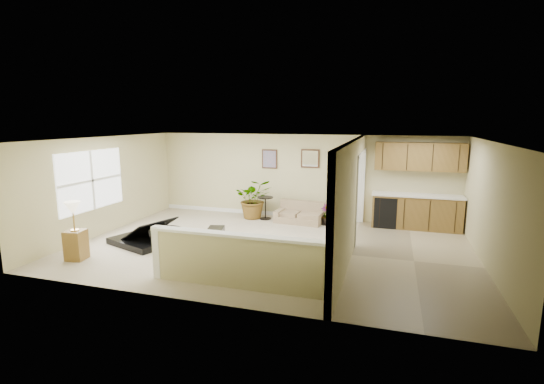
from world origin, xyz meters
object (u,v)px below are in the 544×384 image
(piano, at_px, (147,219))
(palm_plant, at_px, (254,199))
(accent_table, at_px, (265,205))
(small_plant, at_px, (326,216))
(piano_bench, at_px, (215,239))
(loveseat, at_px, (300,212))
(lamp_stand, at_px, (75,235))

(piano, relative_size, palm_plant, 1.44)
(accent_table, xyz_separation_m, small_plant, (1.83, -0.08, -0.19))
(piano_bench, height_order, accent_table, accent_table)
(piano_bench, xyz_separation_m, small_plant, (2.10, 2.84, 0.01))
(loveseat, distance_m, accent_table, 1.06)
(palm_plant, bearing_deg, lamp_stand, -118.44)
(piano, distance_m, palm_plant, 3.39)
(small_plant, bearing_deg, lamp_stand, -136.67)
(piano_bench, distance_m, accent_table, 2.95)
(accent_table, xyz_separation_m, palm_plant, (-0.37, 0.02, 0.16))
(small_plant, bearing_deg, loveseat, 175.88)
(piano, xyz_separation_m, small_plant, (3.91, 2.82, -0.32))
(loveseat, height_order, lamp_stand, lamp_stand)
(palm_plant, xyz_separation_m, small_plant, (2.20, -0.11, -0.34))
(piano, distance_m, loveseat, 4.27)
(small_plant, xyz_separation_m, lamp_stand, (-4.61, -4.35, 0.29))
(small_plant, bearing_deg, palm_plant, 177.26)
(small_plant, bearing_deg, accent_table, 177.36)
(loveseat, bearing_deg, piano_bench, -109.22)
(piano_bench, relative_size, lamp_stand, 0.56)
(palm_plant, height_order, lamp_stand, lamp_stand)
(accent_table, distance_m, small_plant, 1.84)
(piano_bench, relative_size, accent_table, 1.03)
(piano_bench, bearing_deg, small_plant, 53.52)
(accent_table, bearing_deg, small_plant, -2.64)
(loveseat, bearing_deg, accent_table, -176.20)
(lamp_stand, bearing_deg, palm_plant, 61.56)
(loveseat, relative_size, accent_table, 2.10)
(loveseat, xyz_separation_m, accent_table, (-1.05, 0.03, 0.14))
(piano, xyz_separation_m, loveseat, (3.14, 2.88, -0.27))
(piano_bench, xyz_separation_m, lamp_stand, (-2.51, -1.51, 0.30))
(piano_bench, distance_m, lamp_stand, 2.94)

